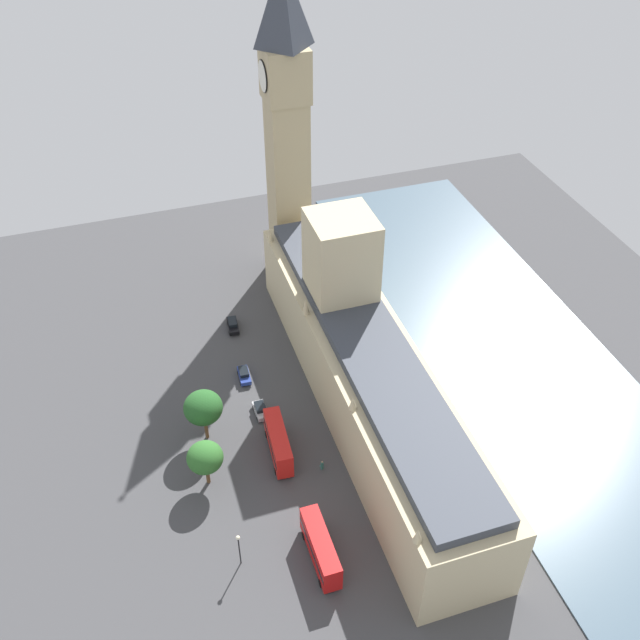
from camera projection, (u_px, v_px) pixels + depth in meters
name	position (u px, v px, depth m)	size (l,w,h in m)	color
ground_plane	(354.00, 412.00, 116.54)	(142.27, 142.27, 0.00)	#424244
river_thames	(523.00, 370.00, 123.75)	(33.27, 128.05, 0.25)	#475B6B
parliament_building	(363.00, 363.00, 113.24)	(14.13, 72.27, 28.18)	#CCBA8E
clock_tower	(287.00, 125.00, 127.73)	(7.72, 7.72, 58.95)	tan
car_black_by_river_gate	(233.00, 325.00, 131.78)	(2.17, 4.78, 1.74)	black
car_blue_under_trees	(244.00, 374.00, 121.83)	(2.03, 4.33, 1.74)	navy
car_silver_midblock	(261.00, 410.00, 115.66)	(2.01, 4.09, 1.74)	#B7B7BC
double_decker_bus_kerbside	(278.00, 442.00, 108.24)	(3.26, 10.65, 4.75)	red
double_decker_bus_opposite_hall	(321.00, 548.00, 94.50)	(2.67, 10.50, 4.75)	red
pedestrian_far_end	(322.00, 465.00, 107.23)	(0.68, 0.60, 1.68)	#336B60
plane_tree_trailing	(205.00, 458.00, 102.36)	(5.23, 5.23, 7.71)	brown
plane_tree_leading	(203.00, 408.00, 108.24)	(5.90, 5.90, 9.10)	brown
street_lamp_corner	(239.00, 545.00, 93.04)	(0.56, 0.56, 6.02)	black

